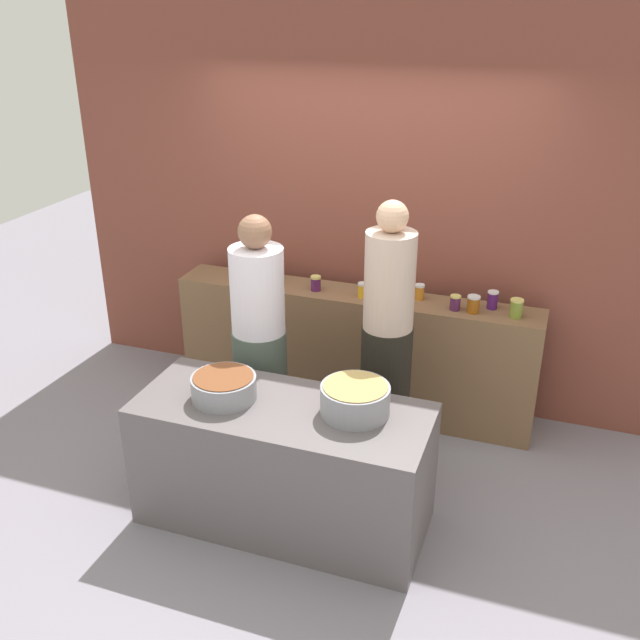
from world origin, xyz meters
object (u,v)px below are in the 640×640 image
object	(u,v)px
preserve_jar_3	(385,287)
cook_with_tongs	(260,352)
preserve_jar_8	(516,308)
cooking_pot_center	(355,400)
preserve_jar_6	(473,304)
preserve_jar_0	(273,272)
preserve_jar_2	(363,290)
preserve_jar_4	(420,292)
preserve_jar_7	(493,300)
preserve_jar_1	(316,283)
preserve_jar_5	(455,303)
cook_in_cap	(387,352)
cooking_pot_left	(224,387)

from	to	relation	value
preserve_jar_3	cook_with_tongs	size ratio (longest dim) A/B	0.07
preserve_jar_8	cooking_pot_center	bearing A→B (deg)	-119.61
preserve_jar_3	preserve_jar_6	xyz separation A→B (m)	(0.64, -0.09, -0.00)
preserve_jar_0	preserve_jar_2	distance (m)	0.73
preserve_jar_3	preserve_jar_4	size ratio (longest dim) A/B	1.09
preserve_jar_3	preserve_jar_7	xyz separation A→B (m)	(0.76, 0.02, 0.00)
preserve_jar_1	preserve_jar_2	bearing A→B (deg)	-1.43
preserve_jar_4	preserve_jar_7	distance (m)	0.51
preserve_jar_3	preserve_jar_5	distance (m)	0.53
preserve_jar_8	preserve_jar_3	bearing A→B (deg)	175.45
preserve_jar_2	preserve_jar_4	xyz separation A→B (m)	(0.39, 0.10, 0.00)
preserve_jar_3	cook_in_cap	bearing A→B (deg)	-73.93
preserve_jar_5	preserve_jar_8	size ratio (longest dim) A/B	0.82
preserve_jar_3	cook_with_tongs	xyz separation A→B (m)	(-0.63, -0.83, -0.23)
preserve_jar_0	cook_with_tongs	xyz separation A→B (m)	(0.25, -0.83, -0.23)
preserve_jar_6	cooking_pot_center	distance (m)	1.35
cooking_pot_center	preserve_jar_8	bearing A→B (deg)	60.39
preserve_jar_0	preserve_jar_8	size ratio (longest dim) A/B	1.06
cooking_pot_left	cook_in_cap	bearing A→B (deg)	45.87
preserve_jar_2	cook_with_tongs	world-z (taller)	cook_with_tongs
cook_in_cap	preserve_jar_5	bearing A→B (deg)	60.88
cook_in_cap	preserve_jar_7	bearing A→B (deg)	50.94
preserve_jar_8	cooking_pot_center	world-z (taller)	preserve_jar_8
preserve_jar_6	preserve_jar_4	bearing A→B (deg)	165.91
preserve_jar_1	cooking_pot_center	xyz separation A→B (m)	(0.70, -1.28, -0.12)
cooking_pot_center	cook_in_cap	bearing A→B (deg)	89.97
preserve_jar_8	cook_with_tongs	distance (m)	1.74
preserve_jar_2	cooking_pot_left	size ratio (longest dim) A/B	0.29
cooking_pot_left	preserve_jar_8	bearing A→B (deg)	42.86
preserve_jar_4	preserve_jar_7	size ratio (longest dim) A/B	0.90
preserve_jar_1	preserve_jar_2	size ratio (longest dim) A/B	1.03
cooking_pot_center	cook_in_cap	xyz separation A→B (m)	(0.00, 0.69, -0.03)
preserve_jar_3	preserve_jar_5	world-z (taller)	preserve_jar_3
cooking_pot_center	cooking_pot_left	bearing A→B (deg)	-172.76
preserve_jar_6	preserve_jar_1	bearing A→B (deg)	179.39
preserve_jar_4	cook_with_tongs	distance (m)	1.23
preserve_jar_7	cook_in_cap	size ratio (longest dim) A/B	0.07
cooking_pot_left	cooking_pot_center	distance (m)	0.77
preserve_jar_4	cook_with_tongs	size ratio (longest dim) A/B	0.07
preserve_jar_1	preserve_jar_7	bearing A→B (deg)	4.41
preserve_jar_5	preserve_jar_8	xyz separation A→B (m)	(0.41, 0.02, 0.01)
preserve_jar_0	preserve_jar_1	xyz separation A→B (m)	(0.37, -0.08, -0.01)
preserve_jar_0	preserve_jar_6	world-z (taller)	preserve_jar_0
preserve_jar_1	cook_with_tongs	world-z (taller)	cook_with_tongs
preserve_jar_4	cook_with_tongs	xyz separation A→B (m)	(-0.87, -0.83, -0.22)
preserve_jar_5	preserve_jar_2	bearing A→B (deg)	179.73
preserve_jar_2	preserve_jar_6	distance (m)	0.79
preserve_jar_5	preserve_jar_6	world-z (taller)	preserve_jar_6
preserve_jar_3	preserve_jar_4	distance (m)	0.25
preserve_jar_1	cooking_pot_center	bearing A→B (deg)	-61.55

